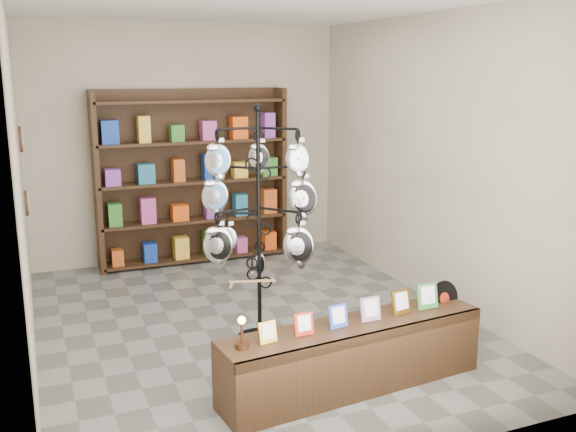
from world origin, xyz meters
TOP-DOWN VIEW (x-y plane):
  - ground at (0.00, 0.00)m, footprint 5.00×5.00m
  - room_envelope at (0.00, 0.00)m, footprint 5.00×5.00m
  - display_tree at (-0.08, -0.41)m, footprint 1.16×1.16m
  - front_shelf at (0.28, -1.54)m, footprint 2.20×0.66m
  - back_shelving at (0.00, 2.30)m, footprint 2.42×0.36m
  - wall_clocks at (-1.97, 0.80)m, footprint 0.03×0.24m

SIDE VIEW (x-z plane):
  - ground at x=0.00m, z-range 0.00..0.00m
  - front_shelf at x=0.28m, z-range -0.11..0.65m
  - back_shelving at x=0.00m, z-range -0.07..2.13m
  - display_tree at x=-0.08m, z-range 0.17..2.31m
  - wall_clocks at x=-1.97m, z-range 1.08..1.92m
  - room_envelope at x=0.00m, z-range -0.65..4.35m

